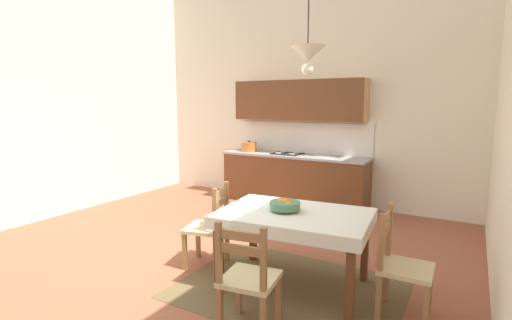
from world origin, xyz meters
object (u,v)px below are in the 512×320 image
(dining_chair_camera_side, at_px, (248,280))
(fruit_bowl, at_px, (285,205))
(dining_table, at_px, (294,224))
(dining_chair_window_side, at_px, (401,266))
(kitchen_cabinetry, at_px, (294,157))
(pendant_lamp, at_px, (308,55))
(dining_chair_tv_side, at_px, (210,227))

(dining_chair_camera_side, xyz_separation_m, fruit_bowl, (-0.11, 0.89, 0.37))
(dining_table, height_order, dining_chair_window_side, dining_chair_window_side)
(kitchen_cabinetry, xyz_separation_m, fruit_bowl, (1.19, -2.86, -0.04))
(dining_chair_camera_side, bearing_deg, kitchen_cabinetry, 109.16)
(kitchen_cabinetry, bearing_deg, pendant_lamp, -63.85)
(kitchen_cabinetry, xyz_separation_m, dining_chair_camera_side, (1.30, -3.75, -0.41))
(dining_table, xyz_separation_m, fruit_bowl, (-0.10, -0.01, 0.18))
(dining_chair_camera_side, bearing_deg, dining_table, 90.81)
(dining_table, distance_m, dining_chair_camera_side, 0.92)
(dining_table, distance_m, dining_chair_tv_side, 1.02)
(dining_table, distance_m, pendant_lamp, 1.61)
(dining_table, xyz_separation_m, pendant_lamp, (0.08, 0.07, 1.61))
(dining_table, bearing_deg, pendant_lamp, 44.42)
(dining_chair_tv_side, relative_size, dining_chair_window_side, 1.00)
(kitchen_cabinetry, bearing_deg, dining_chair_camera_side, -70.84)
(dining_table, bearing_deg, dining_chair_tv_side, -177.60)
(dining_table, height_order, pendant_lamp, pendant_lamp)
(dining_table, relative_size, dining_chair_window_side, 1.64)
(dining_chair_tv_side, height_order, pendant_lamp, pendant_lamp)
(dining_chair_camera_side, xyz_separation_m, pendant_lamp, (0.06, 0.97, 1.80))
(dining_chair_camera_side, bearing_deg, dining_chair_tv_side, 139.95)
(fruit_bowl, bearing_deg, dining_chair_window_side, -1.73)
(kitchen_cabinetry, relative_size, dining_table, 1.74)
(dining_table, distance_m, dining_chair_window_side, 1.03)
(dining_chair_window_side, relative_size, fruit_bowl, 3.10)
(kitchen_cabinetry, distance_m, dining_chair_camera_side, 3.99)
(dining_chair_tv_side, distance_m, dining_chair_window_side, 2.01)
(dining_table, relative_size, pendant_lamp, 1.89)
(dining_chair_tv_side, xyz_separation_m, dining_chair_camera_side, (1.01, -0.85, 0.00))
(kitchen_cabinetry, relative_size, pendant_lamp, 3.29)
(dining_table, height_order, dining_chair_tv_side, dining_chair_tv_side)
(dining_table, xyz_separation_m, dining_chair_camera_side, (0.01, -0.90, -0.19))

